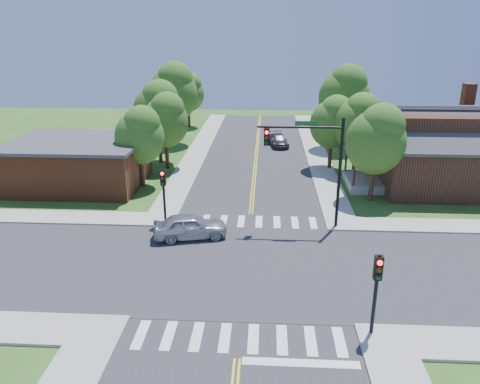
# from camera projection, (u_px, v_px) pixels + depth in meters

# --- Properties ---
(ground) EXTENTS (100.00, 100.00, 0.00)m
(ground) POSITION_uv_depth(u_px,v_px,m) (246.00, 267.00, 25.51)
(ground) COLOR #305219
(ground) RESTS_ON ground
(road_ns) EXTENTS (10.00, 90.00, 0.04)m
(road_ns) POSITION_uv_depth(u_px,v_px,m) (246.00, 267.00, 25.51)
(road_ns) COLOR #2D2D30
(road_ns) RESTS_ON ground
(road_ew) EXTENTS (90.00, 10.00, 0.04)m
(road_ew) POSITION_uv_depth(u_px,v_px,m) (246.00, 267.00, 25.51)
(road_ew) COLOR #2D2D30
(road_ew) RESTS_ON ground
(intersection_patch) EXTENTS (10.20, 10.20, 0.06)m
(intersection_patch) POSITION_uv_depth(u_px,v_px,m) (246.00, 267.00, 25.51)
(intersection_patch) COLOR #2D2D30
(intersection_patch) RESTS_ON ground
(sidewalk_ne) EXTENTS (40.00, 40.00, 0.14)m
(sidewalk_ne) POSITION_uv_depth(u_px,v_px,m) (441.00, 180.00, 39.50)
(sidewalk_ne) COLOR #9E9B93
(sidewalk_ne) RESTS_ON ground
(sidewalk_nw) EXTENTS (40.00, 40.00, 0.14)m
(sidewalk_nw) POSITION_uv_depth(u_px,v_px,m) (75.00, 174.00, 41.21)
(sidewalk_nw) COLOR #9E9B93
(sidewalk_nw) RESTS_ON ground
(crosswalk_north) EXTENTS (8.85, 2.00, 0.01)m
(crosswalk_north) POSITION_uv_depth(u_px,v_px,m) (250.00, 221.00, 31.33)
(crosswalk_north) COLOR white
(crosswalk_north) RESTS_ON ground
(crosswalk_south) EXTENTS (8.85, 2.00, 0.01)m
(crosswalk_south) POSITION_uv_depth(u_px,v_px,m) (239.00, 338.00, 19.67)
(crosswalk_south) COLOR white
(crosswalk_south) RESTS_ON ground
(centerline) EXTENTS (0.30, 90.00, 0.01)m
(centerline) POSITION_uv_depth(u_px,v_px,m) (246.00, 266.00, 25.50)
(centerline) COLOR yellow
(centerline) RESTS_ON ground
(stop_bar) EXTENTS (4.60, 0.45, 0.09)m
(stop_bar) POSITION_uv_depth(u_px,v_px,m) (301.00, 364.00, 18.24)
(stop_bar) COLOR white
(stop_bar) RESTS_ON ground
(signal_mast_ne) EXTENTS (5.30, 0.42, 7.20)m
(signal_mast_ne) POSITION_uv_depth(u_px,v_px,m) (313.00, 155.00, 28.92)
(signal_mast_ne) COLOR black
(signal_mast_ne) RESTS_ON ground
(signal_pole_se) EXTENTS (0.34, 0.42, 3.80)m
(signal_pole_se) POSITION_uv_depth(u_px,v_px,m) (377.00, 280.00, 19.03)
(signal_pole_se) COLOR black
(signal_pole_se) RESTS_ON ground
(signal_pole_nw) EXTENTS (0.34, 0.42, 3.80)m
(signal_pole_nw) POSITION_uv_depth(u_px,v_px,m) (163.00, 186.00, 30.16)
(signal_pole_nw) COLOR black
(signal_pole_nw) RESTS_ON ground
(house_ne) EXTENTS (13.05, 8.80, 7.11)m
(house_ne) POSITION_uv_depth(u_px,v_px,m) (445.00, 147.00, 36.95)
(house_ne) COLOR black
(house_ne) RESTS_ON ground
(building_nw) EXTENTS (10.40, 8.40, 3.73)m
(building_nw) POSITION_uv_depth(u_px,v_px,m) (79.00, 163.00, 38.05)
(building_nw) COLOR brown
(building_nw) RESTS_ON ground
(tree_e_a) EXTENTS (4.32, 4.11, 7.35)m
(tree_e_a) POSITION_uv_depth(u_px,v_px,m) (377.00, 138.00, 33.54)
(tree_e_a) COLOR #382314
(tree_e_a) RESTS_ON ground
(tree_e_b) EXTENTS (4.23, 4.02, 7.19)m
(tree_e_b) POSITION_uv_depth(u_px,v_px,m) (359.00, 121.00, 39.92)
(tree_e_b) COLOR #382314
(tree_e_b) RESTS_ON ground
(tree_e_c) EXTENTS (5.21, 4.95, 8.86)m
(tree_e_c) POSITION_uv_depth(u_px,v_px,m) (345.00, 94.00, 47.86)
(tree_e_c) COLOR #382314
(tree_e_c) RESTS_ON ground
(tree_e_d) EXTENTS (3.98, 3.78, 6.77)m
(tree_e_d) POSITION_uv_depth(u_px,v_px,m) (338.00, 96.00, 56.07)
(tree_e_d) COLOR #382314
(tree_e_d) RESTS_ON ground
(tree_w_a) EXTENTS (3.92, 3.72, 6.66)m
(tree_w_a) POSITION_uv_depth(u_px,v_px,m) (140.00, 134.00, 36.82)
(tree_w_a) COLOR #382314
(tree_w_a) RESTS_ON ground
(tree_w_b) EXTENTS (4.63, 4.39, 7.86)m
(tree_w_b) POSITION_uv_depth(u_px,v_px,m) (159.00, 109.00, 43.19)
(tree_w_b) COLOR #382314
(tree_w_b) RESTS_ON ground
(tree_w_c) EXTENTS (5.26, 4.99, 8.93)m
(tree_w_c) POSITION_uv_depth(u_px,v_px,m) (174.00, 90.00, 49.87)
(tree_w_c) COLOR #382314
(tree_w_c) RESTS_ON ground
(tree_w_d) EXTENTS (4.06, 3.86, 6.91)m
(tree_w_d) POSITION_uv_depth(u_px,v_px,m) (189.00, 91.00, 59.05)
(tree_w_d) COLOR #382314
(tree_w_d) RESTS_ON ground
(tree_house) EXTENTS (3.98, 3.78, 6.77)m
(tree_house) POSITION_uv_depth(u_px,v_px,m) (333.00, 121.00, 41.40)
(tree_house) COLOR #382314
(tree_house) RESTS_ON ground
(tree_bldg) EXTENTS (4.12, 3.92, 7.01)m
(tree_bldg) POSITION_uv_depth(u_px,v_px,m) (166.00, 119.00, 41.56)
(tree_bldg) COLOR #382314
(tree_bldg) RESTS_ON ground
(car_silver) EXTENTS (3.89, 5.36, 1.54)m
(car_silver) POSITION_uv_depth(u_px,v_px,m) (190.00, 227.00, 28.74)
(car_silver) COLOR silver
(car_silver) RESTS_ON ground
(car_dgrey) EXTENTS (3.15, 4.84, 1.24)m
(car_dgrey) POSITION_uv_depth(u_px,v_px,m) (278.00, 141.00, 50.65)
(car_dgrey) COLOR #303235
(car_dgrey) RESTS_ON ground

